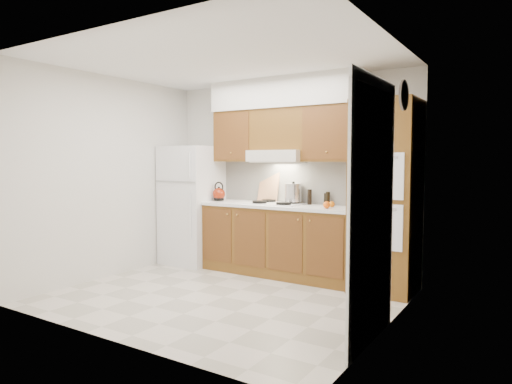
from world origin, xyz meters
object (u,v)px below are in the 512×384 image
at_px(oven_cabinet, 385,197).
at_px(kettle, 219,194).
at_px(stock_pot, 293,193).
at_px(fridge, 192,205).

height_order(oven_cabinet, kettle, oven_cabinet).
bearing_deg(oven_cabinet, kettle, -179.63).
bearing_deg(stock_pot, fridge, -172.64).
height_order(fridge, oven_cabinet, oven_cabinet).
relative_size(oven_cabinet, stock_pot, 9.54).
bearing_deg(fridge, oven_cabinet, 0.70).
distance_m(oven_cabinet, stock_pot, 1.29).
xyz_separation_m(oven_cabinet, stock_pot, (-1.28, 0.17, -0.01)).
distance_m(fridge, kettle, 0.51).
xyz_separation_m(fridge, kettle, (0.48, 0.02, 0.18)).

